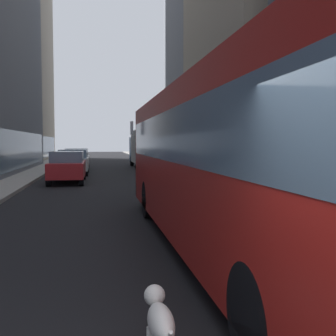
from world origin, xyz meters
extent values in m
plane|color=black|center=(0.00, 35.00, 0.00)|extent=(120.00, 120.00, 0.00)
cube|color=#9E9991|center=(-5.70, 35.00, 0.07)|extent=(2.40, 110.00, 0.15)
cube|color=#9E9991|center=(5.70, 35.00, 0.07)|extent=(2.40, 110.00, 0.15)
cube|color=slate|center=(-6.20, 28.16, 1.60)|extent=(0.08, 16.81, 2.40)
cube|color=#A0937F|center=(-11.90, 48.59, 17.06)|extent=(9.64, 18.77, 34.12)
cube|color=slate|center=(-7.10, 48.59, 1.60)|extent=(0.08, 16.89, 2.40)
cube|color=#A0937F|center=(11.90, 26.43, 10.13)|extent=(11.19, 15.08, 20.25)
cube|color=slate|center=(6.32, 26.43, 1.60)|extent=(0.08, 13.58, 2.40)
cube|color=slate|center=(11.90, 42.47, 13.41)|extent=(9.34, 15.62, 26.81)
cube|color=slate|center=(7.25, 42.47, 1.60)|extent=(0.08, 14.06, 2.40)
cube|color=red|center=(1.20, 5.65, 1.67)|extent=(2.55, 11.50, 2.75)
cube|color=slate|center=(1.20, 5.65, 2.17)|extent=(2.57, 11.04, 0.90)
cube|color=black|center=(1.20, 11.35, 0.55)|extent=(2.55, 0.16, 0.44)
cylinder|color=black|center=(0.07, 9.20, 0.50)|extent=(0.30, 1.00, 1.00)
cylinder|color=black|center=(2.33, 9.20, 0.50)|extent=(0.30, 1.00, 1.00)
cylinder|color=black|center=(0.07, 1.50, 0.50)|extent=(0.30, 1.00, 1.00)
cube|color=silver|center=(-0.25, 10.80, 2.50)|extent=(0.08, 0.24, 0.40)
cube|color=slate|center=(-2.80, 30.47, 0.70)|extent=(1.79, 4.54, 0.75)
cube|color=slate|center=(-2.80, 30.24, 1.35)|extent=(1.65, 2.04, 0.55)
cylinder|color=black|center=(-3.58, 32.33, 0.32)|extent=(0.22, 0.64, 0.64)
cylinder|color=black|center=(-2.02, 32.33, 0.32)|extent=(0.22, 0.64, 0.64)
cylinder|color=black|center=(-3.58, 28.62, 0.32)|extent=(0.22, 0.64, 0.64)
cylinder|color=black|center=(-2.02, 28.62, 0.32)|extent=(0.22, 0.64, 0.64)
cube|color=red|center=(-2.80, 19.76, 0.70)|extent=(1.73, 4.33, 0.75)
cube|color=slate|center=(-2.80, 19.54, 1.35)|extent=(1.59, 1.95, 0.55)
cylinder|color=black|center=(-3.55, 21.50, 0.32)|extent=(0.22, 0.64, 0.64)
cylinder|color=black|center=(-2.05, 21.50, 0.32)|extent=(0.22, 0.64, 0.64)
cylinder|color=black|center=(-3.55, 18.01, 0.32)|extent=(0.22, 0.64, 0.64)
cylinder|color=black|center=(-2.05, 18.01, 0.32)|extent=(0.22, 0.64, 0.64)
cube|color=silver|center=(-2.80, 25.33, 0.70)|extent=(1.89, 4.07, 0.75)
cube|color=slate|center=(-2.80, 25.13, 1.35)|extent=(1.74, 1.83, 0.55)
cylinder|color=black|center=(-3.64, 26.95, 0.32)|extent=(0.22, 0.64, 0.64)
cylinder|color=black|center=(-1.96, 26.95, 0.32)|extent=(0.22, 0.64, 0.64)
cylinder|color=black|center=(-3.64, 23.71, 0.32)|extent=(0.22, 0.64, 0.64)
cylinder|color=black|center=(-1.96, 23.71, 0.32)|extent=(0.22, 0.64, 0.64)
cube|color=black|center=(2.80, 24.64, 0.70)|extent=(1.74, 4.38, 0.75)
cube|color=slate|center=(2.80, 24.42, 1.35)|extent=(1.60, 1.97, 0.55)
cylinder|color=black|center=(2.04, 26.42, 0.32)|extent=(0.22, 0.64, 0.64)
cylinder|color=black|center=(3.56, 26.42, 0.32)|extent=(0.22, 0.64, 0.64)
cylinder|color=black|center=(2.04, 22.87, 0.32)|extent=(0.22, 0.64, 0.64)
cylinder|color=black|center=(3.56, 22.87, 0.32)|extent=(0.22, 0.64, 0.64)
cube|color=#19519E|center=(2.80, 34.73, 1.50)|extent=(2.30, 2.00, 2.10)
cube|color=silver|center=(2.80, 30.98, 1.75)|extent=(2.30, 5.50, 2.60)
cylinder|color=black|center=(1.79, 34.73, 0.45)|extent=(0.28, 0.90, 0.90)
cylinder|color=black|center=(3.81, 34.73, 0.45)|extent=(0.28, 0.90, 0.90)
cylinder|color=black|center=(1.79, 29.23, 0.45)|extent=(0.28, 0.90, 0.90)
cylinder|color=black|center=(3.81, 29.23, 0.45)|extent=(0.28, 0.90, 0.90)
ellipsoid|color=white|center=(-0.81, 1.50, 0.53)|extent=(0.22, 0.60, 0.26)
sphere|color=white|center=(-0.81, 1.88, 0.62)|extent=(0.20, 0.20, 0.20)
sphere|color=black|center=(-0.87, 1.90, 0.64)|extent=(0.07, 0.07, 0.07)
sphere|color=black|center=(-0.75, 1.90, 0.64)|extent=(0.07, 0.07, 0.07)
sphere|color=black|center=(-0.76, 1.60, 0.57)|extent=(0.04, 0.04, 0.04)
sphere|color=black|center=(-0.87, 1.42, 0.55)|extent=(0.04, 0.04, 0.04)
sphere|color=black|center=(-0.79, 1.32, 0.59)|extent=(0.04, 0.04, 0.04)
camera|label=1|loc=(-1.33, -1.82, 2.04)|focal=43.83mm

